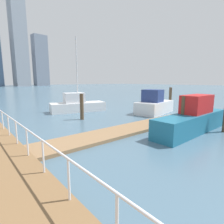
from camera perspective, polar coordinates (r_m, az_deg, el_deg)
The scene contains 11 objects.
ground_plane at distance 17.63m, azimuth -23.12°, elevation -1.58°, with size 300.00×300.00×0.00m, color slate.
floating_dock at distance 11.88m, azimuth 4.80°, elevation -5.57°, with size 13.40×2.00×0.18m, color #93704C.
boardwalk_railing at distance 7.57m, azimuth -25.35°, elevation -6.35°, with size 0.06×27.54×1.08m.
dock_piling_0 at distance 15.40m, azimuth -9.52°, elevation 1.67°, with size 0.31×0.31×2.19m, color brown.
dock_piling_1 at distance 11.99m, azimuth 21.43°, elevation -0.86°, with size 0.25×0.25×2.31m, color brown.
dock_piling_2 at distance 22.34m, azimuth 17.90°, elevation 4.21°, with size 0.32×0.32×2.50m, color brown.
moored_boat_0 at distance 19.60m, azimuth -10.97°, elevation 2.30°, with size 5.97×3.28×7.64m.
moored_boat_1 at distance 12.60m, azimuth 24.15°, elevation -2.00°, with size 6.94×1.63×2.35m.
moored_boat_3 at distance 18.69m, azimuth 13.16°, elevation 2.19°, with size 4.93×3.05×2.40m.
skyline_tower_3 at distance 135.25m, azimuth -27.51°, elevation 20.54°, with size 7.94×13.37×62.01m, color #8C939E.
skyline_tower_4 at distance 140.52m, azimuth -21.64°, elevation 14.76°, with size 9.36×6.04×34.31m, color slate.
Camera 1 is at (-4.89, 3.37, 3.22)m, focal length 28.96 mm.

